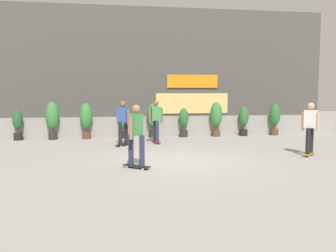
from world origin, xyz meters
The scene contains 16 objects.
ground_plane centered at (0.00, 0.00, 0.00)m, with size 48.00×48.00×0.00m, color #9E9B96.
planter_wall centered at (0.00, 6.00, 0.45)m, with size 18.00×0.40×0.90m, color gray.
building_backdrop centered at (0.00, 10.00, 3.25)m, with size 20.00×2.08×6.50m.
potted_plant_0 centered at (-5.75, 5.55, 0.71)m, with size 0.41×0.41×1.29m.
potted_plant_1 centered at (-4.34, 5.55, 0.95)m, with size 0.57×0.57×1.61m.
potted_plant_2 centered at (-2.94, 5.55, 0.91)m, with size 0.54×0.54×1.55m.
potted_plant_3 centered at (-1.33, 5.55, 0.75)m, with size 0.43×0.43×1.33m.
potted_plant_4 centered at (-0.04, 5.55, 0.90)m, with size 0.53×0.53×1.54m.
potted_plant_5 centered at (1.36, 5.55, 0.73)m, with size 0.42×0.42×1.31m.
potted_plant_6 centered at (2.87, 5.55, 0.92)m, with size 0.55×0.55×1.57m.
potted_plant_7 centered at (4.19, 5.55, 0.76)m, with size 0.44×0.44×1.35m.
potted_plant_8 centered at (5.71, 5.55, 0.86)m, with size 0.50×0.50×1.48m.
skater_by_wall_right centered at (-0.12, 3.79, 0.94)m, with size 0.56×0.82×1.70m.
skater_by_wall_left centered at (-1.22, -0.81, 0.94)m, with size 0.74×0.66×1.70m.
skater_far_right centered at (-1.43, 3.28, 0.94)m, with size 0.67×0.74×1.70m.
skater_foreground centered at (4.37, 0.25, 0.94)m, with size 0.71×0.70×1.70m.
Camera 1 is at (-1.86, -10.22, 2.04)m, focal length 38.35 mm.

